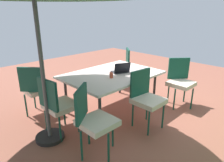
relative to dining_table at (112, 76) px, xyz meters
name	(u,v)px	position (x,y,z in m)	size (l,w,h in m)	color
ground_plane	(112,109)	(0.00, 0.00, -0.72)	(10.00, 10.00, 0.02)	#935442
dining_table	(112,76)	(0.00, 0.00, 0.00)	(1.79, 1.27, 0.76)	silver
chair_northeast	(93,118)	(1.12, 0.77, -0.16)	(0.58, 0.58, 0.98)	beige
chair_east	(57,103)	(1.22, 0.04, -0.16)	(0.48, 0.47, 0.98)	beige
chair_north	(146,96)	(0.03, 0.84, -0.16)	(0.47, 0.48, 0.98)	beige
chair_northwest	(180,80)	(-1.17, 0.82, -0.16)	(0.58, 0.59, 0.98)	beige
chair_southwest	(122,65)	(-1.16, -0.81, -0.16)	(0.59, 0.58, 0.98)	beige
chair_southeast	(36,87)	(1.15, -0.85, -0.16)	(0.59, 0.58, 0.98)	beige
laptop	(121,70)	(-0.16, 0.08, 0.09)	(0.39, 0.35, 0.21)	#2D2D33
cup	(111,75)	(0.19, 0.18, 0.10)	(0.06, 0.06, 0.11)	#CC4C33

